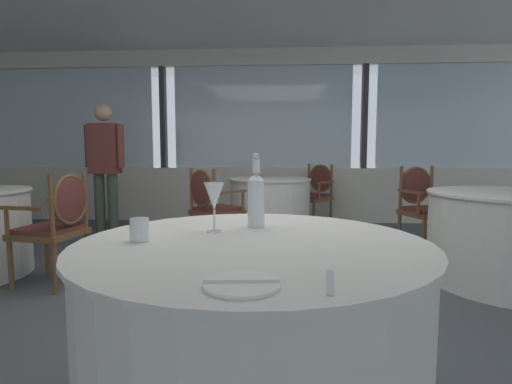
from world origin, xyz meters
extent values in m
plane|color=#4C5156|center=(0.00, 0.00, 0.00)|extent=(13.00, 13.00, 0.00)
cube|color=silver|center=(0.00, 3.48, 0.42)|extent=(10.00, 0.12, 0.85)
cube|color=silver|center=(0.00, 3.48, 2.54)|extent=(10.00, 0.12, 0.25)
cube|color=silver|center=(-3.13, 3.50, 1.63)|extent=(2.76, 0.02, 1.57)
cube|color=silver|center=(0.00, 3.50, 1.63)|extent=(2.76, 0.02, 1.57)
cube|color=#333338|center=(-1.57, 3.48, 1.63)|extent=(0.08, 0.14, 1.57)
cube|color=silver|center=(3.13, 3.50, 1.63)|extent=(2.76, 0.02, 1.57)
cube|color=#333338|center=(1.57, 3.48, 1.63)|extent=(0.08, 0.14, 1.57)
cylinder|color=silver|center=(0.19, -1.28, 0.75)|extent=(1.30, 1.30, 0.02)
cylinder|color=silver|center=(0.19, -1.28, 0.37)|extent=(1.26, 1.26, 0.74)
cylinder|color=white|center=(0.19, -1.78, 0.77)|extent=(0.19, 0.19, 0.01)
cube|color=silver|center=(0.19, -1.78, 0.77)|extent=(0.19, 0.04, 0.00)
cube|color=silver|center=(0.41, -1.74, 0.77)|extent=(0.04, 0.19, 0.00)
cylinder|color=white|center=(0.18, -1.00, 0.87)|extent=(0.07, 0.07, 0.21)
cone|color=white|center=(0.18, -1.00, 0.98)|extent=(0.07, 0.07, 0.03)
cylinder|color=white|center=(0.18, -1.00, 1.03)|extent=(0.03, 0.03, 0.06)
sphere|color=silver|center=(0.18, -1.00, 1.07)|extent=(0.03, 0.03, 0.03)
cylinder|color=white|center=(0.02, -1.13, 0.77)|extent=(0.06, 0.06, 0.00)
cylinder|color=white|center=(0.02, -1.13, 0.81)|extent=(0.01, 0.01, 0.09)
cone|color=white|center=(0.02, -1.13, 0.91)|extent=(0.08, 0.08, 0.11)
cylinder|color=white|center=(-0.23, -1.31, 0.81)|extent=(0.07, 0.07, 0.08)
cylinder|color=silver|center=(2.20, 0.61, 0.37)|extent=(1.29, 1.29, 0.74)
cube|color=brown|center=(1.86, 1.56, 0.44)|extent=(0.59, 0.59, 0.05)
cube|color=brown|center=(1.86, 1.56, 0.48)|extent=(0.54, 0.54, 0.04)
cylinder|color=brown|center=(2.12, 1.43, 0.21)|extent=(0.04, 0.04, 0.41)
cylinder|color=brown|center=(1.74, 1.30, 0.21)|extent=(0.04, 0.04, 0.41)
cylinder|color=brown|center=(1.99, 1.81, 0.21)|extent=(0.04, 0.04, 0.41)
cylinder|color=brown|center=(1.61, 1.68, 0.21)|extent=(0.04, 0.04, 0.41)
cylinder|color=brown|center=(1.99, 1.81, 0.70)|extent=(0.04, 0.04, 0.48)
cylinder|color=brown|center=(1.61, 1.68, 0.70)|extent=(0.04, 0.04, 0.48)
ellipsoid|color=brown|center=(1.79, 1.76, 0.73)|extent=(0.39, 0.18, 0.40)
torus|color=brown|center=(1.79, 1.76, 0.73)|extent=(0.40, 0.17, 0.41)
cube|color=brown|center=(2.11, 1.62, 0.68)|extent=(0.16, 0.36, 0.03)
cylinder|color=brown|center=(2.15, 1.49, 0.57)|extent=(0.03, 0.03, 0.22)
cube|color=brown|center=(1.64, 1.45, 0.68)|extent=(0.16, 0.36, 0.03)
cylinder|color=brown|center=(1.68, 1.32, 0.57)|extent=(0.03, 0.03, 0.22)
cube|color=brown|center=(-1.61, 0.36, 0.42)|extent=(0.52, 0.52, 0.05)
cube|color=brown|center=(-1.61, 0.36, 0.47)|extent=(0.48, 0.48, 0.04)
cylinder|color=brown|center=(-1.84, 0.19, 0.20)|extent=(0.04, 0.04, 0.40)
cylinder|color=brown|center=(-1.78, 0.59, 0.20)|extent=(0.04, 0.04, 0.40)
cylinder|color=brown|center=(-1.44, 0.14, 0.20)|extent=(0.04, 0.04, 0.40)
cylinder|color=brown|center=(-1.38, 0.53, 0.20)|extent=(0.04, 0.04, 0.40)
cylinder|color=brown|center=(-1.44, 0.14, 0.69)|extent=(0.04, 0.04, 0.48)
cylinder|color=brown|center=(-1.38, 0.53, 0.69)|extent=(0.04, 0.04, 0.48)
ellipsoid|color=brown|center=(-1.40, 0.33, 0.71)|extent=(0.11, 0.39, 0.40)
torus|color=brown|center=(-1.40, 0.33, 0.71)|extent=(0.09, 0.41, 0.41)
cube|color=brown|center=(-1.66, 0.12, 0.67)|extent=(0.37, 0.09, 0.03)
cylinder|color=brown|center=(-1.80, 0.14, 0.56)|extent=(0.03, 0.03, 0.22)
cube|color=brown|center=(-1.59, 0.61, 0.67)|extent=(0.37, 0.09, 0.03)
cylinder|color=brown|center=(-1.73, 0.63, 0.56)|extent=(0.03, 0.03, 0.22)
cylinder|color=silver|center=(0.16, 2.24, 0.75)|extent=(1.04, 1.04, 0.02)
cylinder|color=silver|center=(0.16, 2.24, 0.37)|extent=(1.00, 1.00, 0.74)
cube|color=brown|center=(0.73, 2.88, 0.44)|extent=(0.65, 0.65, 0.05)
cube|color=brown|center=(0.73, 2.88, 0.48)|extent=(0.60, 0.60, 0.04)
cylinder|color=brown|center=(0.74, 2.59, 0.21)|extent=(0.04, 0.04, 0.41)
cylinder|color=brown|center=(0.45, 2.86, 0.21)|extent=(0.04, 0.04, 0.41)
cylinder|color=brown|center=(1.01, 2.89, 0.21)|extent=(0.04, 0.04, 0.41)
cylinder|color=brown|center=(0.71, 3.16, 0.21)|extent=(0.04, 0.04, 0.41)
cylinder|color=brown|center=(1.01, 2.89, 0.69)|extent=(0.04, 0.04, 0.46)
cylinder|color=brown|center=(0.71, 3.16, 0.69)|extent=(0.04, 0.04, 0.46)
ellipsoid|color=brown|center=(0.87, 3.04, 0.72)|extent=(0.32, 0.30, 0.39)
torus|color=brown|center=(0.87, 3.04, 0.72)|extent=(0.32, 0.29, 0.40)
cube|color=brown|center=(0.90, 2.70, 0.68)|extent=(0.27, 0.30, 0.03)
cylinder|color=brown|center=(0.81, 2.59, 0.57)|extent=(0.03, 0.03, 0.22)
cube|color=brown|center=(0.53, 3.03, 0.68)|extent=(0.27, 0.30, 0.03)
cylinder|color=brown|center=(0.43, 2.92, 0.57)|extent=(0.03, 0.03, 0.22)
cube|color=brown|center=(-0.42, 1.60, 0.42)|extent=(0.65, 0.65, 0.05)
cube|color=brown|center=(-0.42, 1.60, 0.47)|extent=(0.60, 0.60, 0.04)
cylinder|color=brown|center=(-0.43, 1.88, 0.20)|extent=(0.04, 0.04, 0.40)
cylinder|color=brown|center=(-0.13, 1.61, 0.20)|extent=(0.04, 0.04, 0.40)
cylinder|color=brown|center=(-0.70, 1.58, 0.20)|extent=(0.04, 0.04, 0.40)
cylinder|color=brown|center=(-0.40, 1.32, 0.20)|extent=(0.04, 0.04, 0.40)
cylinder|color=brown|center=(-0.70, 1.58, 0.68)|extent=(0.04, 0.04, 0.47)
cylinder|color=brown|center=(-0.40, 1.32, 0.68)|extent=(0.04, 0.04, 0.47)
ellipsoid|color=brown|center=(-0.56, 1.44, 0.71)|extent=(0.32, 0.30, 0.39)
torus|color=brown|center=(-0.56, 1.44, 0.71)|extent=(0.32, 0.30, 0.41)
cube|color=brown|center=(-0.59, 1.78, 0.67)|extent=(0.27, 0.30, 0.03)
cylinder|color=brown|center=(-0.49, 1.88, 0.56)|extent=(0.03, 0.03, 0.22)
cube|color=brown|center=(-0.22, 1.45, 0.67)|extent=(0.27, 0.30, 0.03)
cylinder|color=brown|center=(-0.12, 1.55, 0.56)|extent=(0.03, 0.03, 0.22)
cylinder|color=#424C42|center=(-2.01, 2.12, 0.41)|extent=(0.13, 0.13, 0.83)
cylinder|color=#424C42|center=(-1.83, 2.10, 0.41)|extent=(0.13, 0.13, 0.83)
cube|color=brown|center=(-1.92, 2.11, 1.14)|extent=(0.38, 0.24, 0.62)
sphere|color=tan|center=(-1.92, 2.11, 1.58)|extent=(0.21, 0.21, 0.21)
cylinder|color=brown|center=(-2.14, 2.14, 1.17)|extent=(0.09, 0.09, 0.53)
cylinder|color=brown|center=(-1.70, 2.08, 1.17)|extent=(0.09, 0.09, 0.53)
camera|label=1|loc=(0.29, -2.70, 1.09)|focal=27.54mm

